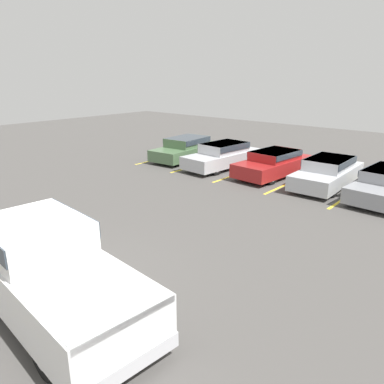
{
  "coord_description": "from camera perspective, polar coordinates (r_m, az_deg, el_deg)",
  "views": [
    {
      "loc": [
        7.19,
        -3.72,
        4.71
      ],
      "look_at": [
        -0.46,
        5.08,
        1.0
      ],
      "focal_mm": 35.0,
      "sensor_mm": 36.0,
      "label": 1
    }
  ],
  "objects": [
    {
      "name": "stall_stripe_a",
      "position": [
        22.31,
        -3.28,
        5.43
      ],
      "size": [
        0.12,
        5.48,
        0.01
      ],
      "primitive_type": "cube",
      "color": "yellow",
      "rests_on": "ground_plane"
    },
    {
      "name": "parked_sedan_a",
      "position": [
        21.43,
        -0.84,
        6.77
      ],
      "size": [
        2.14,
        4.66,
        1.25
      ],
      "rotation": [
        0.0,
        0.0,
        -1.49
      ],
      "color": "#4C6B47",
      "rests_on": "ground_plane"
    },
    {
      "name": "ground_plane",
      "position": [
        9.36,
        -19.18,
        -13.62
      ],
      "size": [
        60.0,
        60.0,
        0.0
      ],
      "primitive_type": "plane",
      "color": "#4C4947"
    },
    {
      "name": "stall_stripe_c",
      "position": [
        19.08,
        8.26,
        3.18
      ],
      "size": [
        0.12,
        5.48,
        0.01
      ],
      "primitive_type": "cube",
      "color": "yellow",
      "rests_on": "ground_plane"
    },
    {
      "name": "parked_sedan_d",
      "position": [
        17.24,
        19.99,
        2.98
      ],
      "size": [
        1.87,
        4.57,
        1.25
      ],
      "rotation": [
        0.0,
        0.0,
        -1.54
      ],
      "color": "#B7BABF",
      "rests_on": "ground_plane"
    },
    {
      "name": "stall_stripe_d",
      "position": [
        17.84,
        15.41,
        1.7
      ],
      "size": [
        0.12,
        5.48,
        0.01
      ],
      "primitive_type": "cube",
      "color": "yellow",
      "rests_on": "ground_plane"
    },
    {
      "name": "stall_stripe_b",
      "position": [
        20.58,
        2.04,
        4.42
      ],
      "size": [
        0.12,
        5.48,
        0.01
      ],
      "primitive_type": "cube",
      "color": "yellow",
      "rests_on": "ground_plane"
    },
    {
      "name": "stall_stripe_e",
      "position": [
        16.93,
        23.46,
        0.01
      ],
      "size": [
        0.12,
        5.48,
        0.01
      ],
      "primitive_type": "cube",
      "color": "yellow",
      "rests_on": "ground_plane"
    },
    {
      "name": "parked_sedan_b",
      "position": [
        19.52,
        4.78,
        5.7
      ],
      "size": [
        2.02,
        4.69,
        1.29
      ],
      "rotation": [
        0.0,
        0.0,
        -1.64
      ],
      "color": "#B7BABF",
      "rests_on": "ground_plane"
    },
    {
      "name": "pickup_truck",
      "position": [
        8.28,
        -21.52,
        -10.75
      ],
      "size": [
        6.02,
        2.39,
        1.9
      ],
      "rotation": [
        0.0,
        0.0,
        -0.08
      ],
      "color": "white",
      "rests_on": "ground_plane"
    },
    {
      "name": "parked_sedan_c",
      "position": [
        18.29,
        12.36,
        4.4
      ],
      "size": [
        2.08,
        4.54,
        1.21
      ],
      "rotation": [
        0.0,
        0.0,
        -1.64
      ],
      "color": "maroon",
      "rests_on": "ground_plane"
    }
  ]
}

